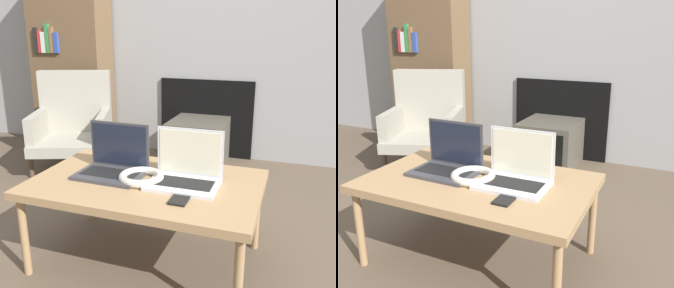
# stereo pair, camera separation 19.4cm
# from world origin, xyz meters

# --- Properties ---
(wall_back) EXTENTS (7.00, 0.08, 2.60)m
(wall_back) POSITION_xyz_m (-0.00, 2.00, 1.29)
(wall_back) COLOR #999999
(wall_back) RESTS_ON ground_plane
(table) EXTENTS (1.03, 0.65, 0.42)m
(table) POSITION_xyz_m (0.00, 0.28, 0.38)
(table) COLOR #9E7A51
(table) RESTS_ON ground_plane
(laptop_left) EXTENTS (0.31, 0.22, 0.24)m
(laptop_left) POSITION_xyz_m (-0.18, 0.31, 0.47)
(laptop_left) COLOR #38383D
(laptop_left) RESTS_ON table
(laptop_right) EXTENTS (0.31, 0.22, 0.24)m
(laptop_right) POSITION_xyz_m (0.18, 0.31, 0.47)
(laptop_right) COLOR silver
(laptop_right) RESTS_ON table
(headphones) EXTENTS (0.21, 0.21, 0.04)m
(headphones) POSITION_xyz_m (-0.02, 0.27, 0.44)
(headphones) COLOR beige
(headphones) RESTS_ON table
(phone) EXTENTS (0.07, 0.13, 0.01)m
(phone) POSITION_xyz_m (0.21, 0.14, 0.42)
(phone) COLOR black
(phone) RESTS_ON table
(tv) EXTENTS (0.44, 0.50, 0.37)m
(tv) POSITION_xyz_m (-0.13, 1.70, 0.19)
(tv) COLOR #4C473D
(tv) RESTS_ON ground_plane
(armchair) EXTENTS (0.72, 0.71, 0.77)m
(armchair) POSITION_xyz_m (-1.04, 1.29, 0.38)
(armchair) COLOR gray
(armchair) RESTS_ON ground_plane
(bookshelf) EXTENTS (0.69, 0.32, 1.61)m
(bookshelf) POSITION_xyz_m (-1.36, 1.80, 0.81)
(bookshelf) COLOR brown
(bookshelf) RESTS_ON ground_plane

